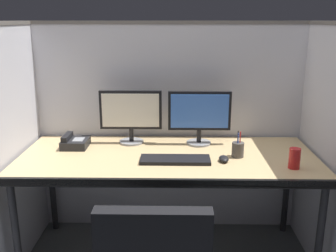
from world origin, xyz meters
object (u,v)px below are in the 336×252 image
object	(u,v)px
keyboard_main	(175,160)
monitor_left	(131,113)
desk_phone	(75,142)
desk	(168,163)
monitor_right	(199,114)
pen_cup	(238,149)
computer_mouse	(224,159)
soda_can	(295,158)

from	to	relation	value
keyboard_main	monitor_left	bearing A→B (deg)	130.53
keyboard_main	desk_phone	distance (m)	0.74
desk	monitor_right	distance (m)	0.42
monitor_left	pen_cup	distance (m)	0.77
monitor_right	desk_phone	bearing A→B (deg)	-174.39
monitor_right	computer_mouse	bearing A→B (deg)	-68.58
monitor_left	monitor_right	size ratio (longest dim) A/B	1.00
keyboard_main	pen_cup	bearing A→B (deg)	12.60
computer_mouse	desk	bearing A→B (deg)	164.43
keyboard_main	soda_can	xyz separation A→B (m)	(0.70, -0.10, 0.05)
keyboard_main	desk_phone	size ratio (longest dim) A/B	2.26
monitor_left	keyboard_main	bearing A→B (deg)	-49.47
monitor_left	pen_cup	world-z (taller)	monitor_left
computer_mouse	monitor_left	bearing A→B (deg)	149.61
monitor_right	soda_can	bearing A→B (deg)	-39.85
desk	desk_phone	xyz separation A→B (m)	(-0.64, 0.16, 0.08)
computer_mouse	soda_can	bearing A→B (deg)	-14.52
monitor_left	pen_cup	size ratio (longest dim) A/B	2.55
monitor_left	monitor_right	world-z (taller)	same
pen_cup	monitor_left	bearing A→B (deg)	158.87
desk	monitor_left	size ratio (longest dim) A/B	4.42
desk	desk_phone	size ratio (longest dim) A/B	10.00
monitor_right	desk	bearing A→B (deg)	-131.14
keyboard_main	desk_phone	bearing A→B (deg)	159.20
monitor_right	desk_phone	distance (m)	0.88
monitor_right	keyboard_main	bearing A→B (deg)	-115.66
keyboard_main	computer_mouse	world-z (taller)	computer_mouse
monitor_right	computer_mouse	xyz separation A→B (m)	(0.13, -0.34, -0.20)
keyboard_main	soda_can	bearing A→B (deg)	-8.02
monitor_right	keyboard_main	distance (m)	0.43
keyboard_main	pen_cup	xyz separation A→B (m)	(0.40, 0.09, 0.04)
monitor_left	pen_cup	bearing A→B (deg)	-21.13
monitor_left	soda_can	size ratio (longest dim) A/B	3.52
monitor_right	soda_can	size ratio (longest dim) A/B	3.52
computer_mouse	desk_phone	world-z (taller)	desk_phone
soda_can	desk_phone	xyz separation A→B (m)	(-1.38, 0.36, -0.03)
soda_can	desk_phone	bearing A→B (deg)	165.45
desk_phone	pen_cup	bearing A→B (deg)	-9.03
monitor_right	keyboard_main	xyz separation A→B (m)	(-0.17, -0.34, -0.20)
monitor_right	keyboard_main	size ratio (longest dim) A/B	1.00
desk	soda_can	bearing A→B (deg)	-15.01
desk_phone	pen_cup	world-z (taller)	pen_cup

